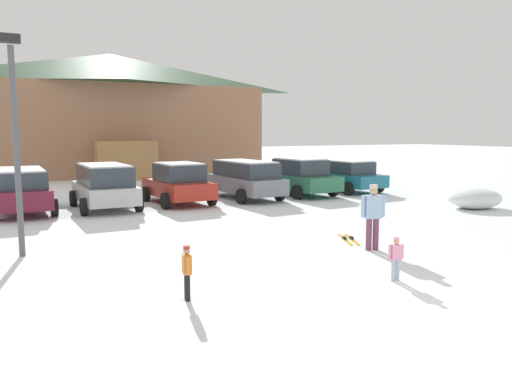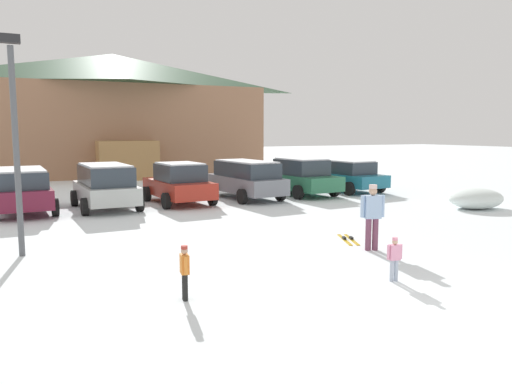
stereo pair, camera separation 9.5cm
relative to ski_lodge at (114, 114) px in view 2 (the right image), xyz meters
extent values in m
plane|color=white|center=(-0.63, -30.74, -4.19)|extent=(160.00, 160.00, 0.00)
cube|color=#9A6C4F|center=(0.00, 0.06, -1.17)|extent=(19.73, 8.76, 6.03)
pyramid|color=#2A4B30|center=(0.00, 0.06, 2.96)|extent=(20.36, 9.38, 2.24)
cube|color=#A87B48|center=(-0.22, -4.77, -2.99)|extent=(3.68, 1.96, 2.40)
cube|color=maroon|center=(-6.53, -15.77, -3.53)|extent=(1.80, 4.21, 0.68)
cube|color=#2D3842|center=(-6.53, -15.85, -2.90)|extent=(1.58, 3.20, 0.59)
cube|color=white|center=(-6.53, -15.85, -2.57)|extent=(1.47, 3.04, 0.06)
cylinder|color=black|center=(-5.59, -14.46, -3.87)|extent=(0.23, 0.64, 0.64)
cylinder|color=black|center=(-5.57, -17.06, -3.87)|extent=(0.23, 0.64, 0.64)
cube|color=#B9BFBC|center=(-3.65, -16.11, -3.54)|extent=(1.89, 4.16, 0.64)
cube|color=#2D3842|center=(-3.65, -16.19, -2.87)|extent=(1.65, 3.16, 0.71)
cube|color=white|center=(-3.65, -16.19, -2.48)|extent=(1.54, 3.00, 0.06)
cylinder|color=black|center=(-4.66, -14.85, -3.87)|extent=(0.23, 0.64, 0.64)
cylinder|color=black|center=(-2.69, -14.82, -3.87)|extent=(0.23, 0.64, 0.64)
cylinder|color=black|center=(-4.62, -17.41, -3.87)|extent=(0.23, 0.64, 0.64)
cylinder|color=black|center=(-2.65, -17.38, -3.87)|extent=(0.23, 0.64, 0.64)
cube|color=#AF2C1E|center=(-0.67, -15.98, -3.54)|extent=(1.99, 4.09, 0.65)
cube|color=#2D3842|center=(-0.66, -16.18, -2.88)|extent=(1.69, 2.16, 0.68)
cube|color=white|center=(-0.66, -16.18, -2.51)|extent=(1.57, 2.05, 0.06)
cylinder|color=black|center=(-1.70, -14.78, -3.87)|extent=(0.25, 0.65, 0.64)
cylinder|color=black|center=(0.25, -14.69, -3.87)|extent=(0.25, 0.65, 0.64)
cylinder|color=black|center=(-1.59, -17.27, -3.87)|extent=(0.25, 0.65, 0.64)
cylinder|color=black|center=(0.36, -17.18, -3.87)|extent=(0.25, 0.65, 0.64)
cube|color=slate|center=(2.42, -15.98, -3.52)|extent=(2.05, 4.57, 0.68)
cube|color=#2D3842|center=(2.43, -16.07, -2.86)|extent=(1.77, 3.49, 0.64)
cube|color=white|center=(2.43, -16.07, -2.51)|extent=(1.65, 3.31, 0.06)
cylinder|color=black|center=(1.39, -14.66, -3.87)|extent=(0.26, 0.65, 0.64)
cylinder|color=black|center=(3.27, -14.53, -3.87)|extent=(0.26, 0.65, 0.64)
cylinder|color=black|center=(1.58, -17.42, -3.87)|extent=(0.26, 0.65, 0.64)
cylinder|color=black|center=(3.46, -17.29, -3.87)|extent=(0.26, 0.65, 0.64)
cube|color=#2A6F4B|center=(5.32, -15.77, -3.54)|extent=(2.09, 4.71, 0.65)
cube|color=#2D3842|center=(5.33, -16.00, -2.86)|extent=(1.76, 2.48, 0.70)
cube|color=white|center=(5.33, -16.00, -2.48)|extent=(1.64, 2.36, 0.06)
cylinder|color=black|center=(4.24, -14.39, -3.87)|extent=(0.25, 0.65, 0.64)
cylinder|color=black|center=(6.25, -14.29, -3.87)|extent=(0.25, 0.65, 0.64)
cylinder|color=black|center=(4.39, -17.25, -3.87)|extent=(0.25, 0.65, 0.64)
cylinder|color=black|center=(6.39, -17.15, -3.87)|extent=(0.25, 0.65, 0.64)
cube|color=#206E88|center=(8.13, -15.84, -3.57)|extent=(2.15, 4.19, 0.59)
cube|color=#2D3842|center=(8.14, -16.05, -2.98)|extent=(1.78, 2.23, 0.59)
cube|color=white|center=(8.14, -16.05, -2.65)|extent=(1.66, 2.12, 0.06)
cylinder|color=black|center=(7.04, -14.67, -3.87)|extent=(0.27, 0.66, 0.64)
cylinder|color=black|center=(9.01, -14.51, -3.87)|extent=(0.27, 0.66, 0.64)
cylinder|color=black|center=(7.24, -17.18, -3.87)|extent=(0.27, 0.66, 0.64)
cylinder|color=black|center=(9.21, -17.02, -3.87)|extent=(0.27, 0.66, 0.64)
cylinder|color=#A2AEC2|center=(-0.32, -28.38, -3.97)|extent=(0.08, 0.08, 0.44)
cylinder|color=#A2AEC2|center=(-0.22, -28.40, -3.97)|extent=(0.08, 0.08, 0.44)
cube|color=pink|center=(-0.27, -28.39, -3.59)|extent=(0.24, 0.17, 0.31)
cylinder|color=pink|center=(-0.40, -28.36, -3.58)|extent=(0.06, 0.06, 0.29)
cylinder|color=pink|center=(-0.14, -28.42, -3.58)|extent=(0.06, 0.06, 0.29)
sphere|color=tan|center=(-0.27, -28.39, -3.38)|extent=(0.11, 0.11, 0.11)
cylinder|color=pink|center=(-0.27, -28.39, -3.32)|extent=(0.11, 0.11, 0.05)
cylinder|color=black|center=(-4.38, -27.61, -3.94)|extent=(0.09, 0.09, 0.49)
cylinder|color=black|center=(-4.36, -27.51, -3.94)|extent=(0.09, 0.09, 0.49)
cube|color=orange|center=(-4.37, -27.56, -3.53)|extent=(0.18, 0.26, 0.34)
cylinder|color=orange|center=(-4.40, -27.71, -3.52)|extent=(0.07, 0.07, 0.33)
cylinder|color=orange|center=(-4.35, -27.41, -3.52)|extent=(0.07, 0.07, 0.33)
sphere|color=tan|center=(-4.37, -27.56, -3.29)|extent=(0.12, 0.12, 0.12)
cylinder|color=#B2392F|center=(-4.37, -27.56, -3.23)|extent=(0.12, 0.12, 0.06)
cylinder|color=#703B53|center=(1.14, -26.16, -3.78)|extent=(0.15, 0.15, 0.82)
cylinder|color=#703B53|center=(0.98, -26.09, -3.78)|extent=(0.15, 0.15, 0.82)
cube|color=#A0BEE4|center=(1.06, -26.13, -3.08)|extent=(0.46, 0.37, 0.58)
cylinder|color=#A0BEE4|center=(1.30, -26.22, -3.06)|extent=(0.11, 0.11, 0.55)
cylinder|color=#A0BEE4|center=(0.82, -26.04, -3.06)|extent=(0.11, 0.11, 0.55)
sphere|color=tan|center=(1.06, -26.13, -2.68)|extent=(0.21, 0.21, 0.21)
cylinder|color=beige|center=(1.06, -26.13, -2.57)|extent=(0.20, 0.20, 0.10)
cube|color=gold|center=(1.36, -24.95, -4.18)|extent=(0.62, 1.31, 0.02)
cube|color=black|center=(1.38, -24.90, -4.14)|extent=(0.15, 0.22, 0.06)
cube|color=gold|center=(1.17, -24.87, -4.18)|extent=(0.62, 1.31, 0.02)
cube|color=black|center=(1.19, -24.82, -4.14)|extent=(0.15, 0.22, 0.06)
cylinder|color=#515459|center=(-6.84, -22.73, -1.71)|extent=(0.14, 0.14, 4.95)
cube|color=#232326|center=(-6.84, -22.73, 0.92)|extent=(0.44, 0.24, 0.20)
ellipsoid|color=white|center=(9.15, -22.61, -3.79)|extent=(2.24, 1.79, 0.80)
camera|label=1|loc=(-7.24, -35.75, -1.19)|focal=35.00mm
camera|label=2|loc=(-7.15, -35.80, -1.19)|focal=35.00mm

